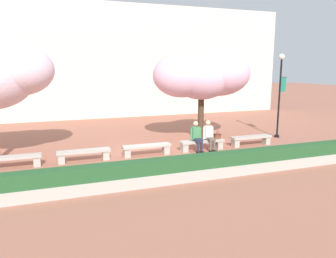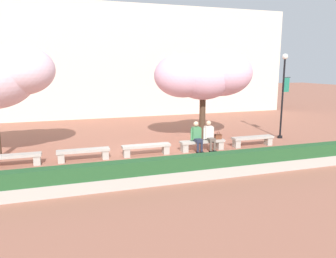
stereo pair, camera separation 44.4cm
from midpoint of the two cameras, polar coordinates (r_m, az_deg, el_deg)
The scene contains 13 objects.
ground_plane at distance 13.47m, azimuth -2.84°, elevation -4.58°, with size 100.00×100.00×0.00m, color #9E604C.
building_facade at distance 25.21m, azimuth -10.64°, elevation 11.45°, with size 28.00×4.00×7.89m, color beige.
stone_bench_west_end at distance 13.04m, azimuth -24.60°, elevation -4.69°, with size 1.99×0.43×0.45m.
stone_bench_near_west at distance 12.98m, azimuth -13.57°, elevation -4.06°, with size 1.99×0.43×0.45m.
stone_bench_center at distance 13.40m, azimuth -2.85°, elevation -3.31°, with size 1.99×0.43×0.45m.
stone_bench_near_east at distance 14.24m, azimuth 6.90°, elevation -2.53°, with size 1.99×0.43×0.45m.
stone_bench_east_end at distance 15.45m, azimuth 15.33°, elevation -1.78°, with size 1.99×0.43×0.45m.
person_seated_left at distance 13.99m, azimuth 5.94°, elevation -1.11°, with size 0.51×0.69×1.29m.
person_seated_right at distance 14.24m, azimuth 8.11°, elevation -0.95°, with size 0.51×0.70×1.29m.
handbag at distance 14.51m, azimuth 9.59°, elevation -1.26°, with size 0.30×0.15×0.34m.
cherry_tree_main at distance 15.81m, azimuth 7.32°, elevation 9.34°, with size 4.79×3.22×4.40m.
lamp_post_with_banner at distance 17.37m, azimuth 20.13°, elevation 6.65°, with size 0.54×0.28×4.20m.
planter_hedge_foreground at distance 10.34m, azimuth 2.07°, elevation -7.14°, with size 14.37×0.50×0.80m.
Camera 2 is at (-3.22, -12.61, 3.57)m, focal length 35.00 mm.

